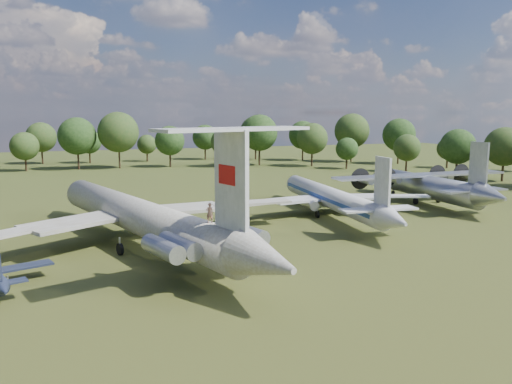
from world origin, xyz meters
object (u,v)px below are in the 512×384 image
object	(u,v)px
il62_airliner	(139,223)
tu104_jet	(331,202)
person_on_il62	(210,213)
an12_transport	(424,189)

from	to	relation	value
il62_airliner	tu104_jet	world-z (taller)	il62_airliner
person_on_il62	il62_airliner	bearing A→B (deg)	-73.65
il62_airliner	person_on_il62	bearing A→B (deg)	-90.00
tu104_jet	il62_airliner	bearing A→B (deg)	-160.97
tu104_jet	an12_transport	world-z (taller)	an12_transport
il62_airliner	an12_transport	size ratio (longest dim) A/B	1.54
il62_airliner	tu104_jet	xyz separation A→B (m)	(28.15, 8.11, -0.62)
an12_transport	person_on_il62	world-z (taller)	person_on_il62
tu104_jet	an12_transport	xyz separation A→B (m)	(19.78, 4.71, 0.27)
il62_airliner	tu104_jet	bearing A→B (deg)	-2.26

